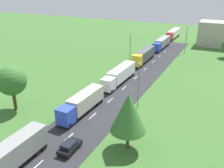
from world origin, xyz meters
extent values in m
cube|color=#2B2B30|center=(0.00, 24.50, 0.03)|extent=(10.00, 140.00, 0.06)
cube|color=white|center=(0.00, 15.69, 0.07)|extent=(0.16, 2.40, 0.01)
cube|color=white|center=(0.00, 22.95, 0.07)|extent=(0.16, 2.40, 0.01)
cube|color=white|center=(0.00, 30.38, 0.07)|extent=(0.16, 2.40, 0.01)
cube|color=white|center=(0.00, 37.38, 0.07)|extent=(0.16, 2.40, 0.01)
cube|color=white|center=(0.00, 44.40, 0.07)|extent=(0.16, 2.40, 0.01)
cube|color=white|center=(0.00, 51.69, 0.07)|extent=(0.16, 2.40, 0.01)
cube|color=white|center=(0.00, 59.08, 0.07)|extent=(0.16, 2.40, 0.01)
cube|color=white|center=(0.00, 66.53, 0.07)|extent=(0.16, 2.40, 0.01)
cube|color=white|center=(0.00, 73.36, 0.07)|extent=(0.16, 2.40, 0.01)
cube|color=white|center=(0.00, 79.46, 0.07)|extent=(0.16, 2.40, 0.01)
cube|color=gray|center=(-2.41, 14.22, 2.30)|extent=(2.52, 10.83, 2.89)
cube|color=black|center=(-2.41, 14.22, 0.66)|extent=(0.92, 10.29, 0.24)
cylinder|color=black|center=(-1.35, 17.47, 0.56)|extent=(0.35, 1.00, 1.00)
cylinder|color=black|center=(-3.45, 17.47, 0.56)|extent=(0.35, 1.00, 1.00)
cylinder|color=black|center=(-1.35, 18.77, 0.56)|extent=(0.35, 1.00, 1.00)
cylinder|color=black|center=(-3.45, 18.77, 0.56)|extent=(0.35, 1.00, 1.00)
cube|color=blue|center=(-2.30, 25.58, 1.94)|extent=(2.48, 2.53, 2.76)
cube|color=black|center=(-2.32, 24.39, 2.44)|extent=(2.10, 0.14, 1.21)
cube|color=beige|center=(-2.20, 31.72, 2.23)|extent=(2.65, 9.13, 2.74)
cube|color=black|center=(-2.20, 31.72, 0.66)|extent=(1.04, 8.65, 0.24)
cylinder|color=black|center=(-1.26, 24.94, 0.56)|extent=(0.37, 1.01, 1.00)
cylinder|color=black|center=(-3.36, 24.97, 0.56)|extent=(0.37, 1.01, 1.00)
cylinder|color=black|center=(-1.11, 34.43, 0.56)|extent=(0.37, 1.01, 1.00)
cylinder|color=black|center=(-3.20, 34.47, 0.56)|extent=(0.37, 1.01, 1.00)
cylinder|color=black|center=(-1.09, 35.52, 0.56)|extent=(0.37, 1.01, 1.00)
cylinder|color=black|center=(-3.19, 35.56, 0.56)|extent=(0.37, 1.01, 1.00)
cube|color=white|center=(-2.24, 40.93, 1.87)|extent=(2.47, 2.81, 2.62)
cube|color=black|center=(-2.26, 39.60, 2.34)|extent=(2.10, 0.12, 1.15)
cube|color=white|center=(-2.17, 48.03, 2.25)|extent=(2.61, 10.74, 2.77)
cube|color=black|center=(-2.17, 48.03, 0.66)|extent=(1.00, 10.19, 0.24)
cylinder|color=black|center=(-1.20, 40.22, 0.56)|extent=(0.36, 1.00, 1.00)
cylinder|color=black|center=(-3.30, 40.24, 0.56)|extent=(0.36, 1.00, 1.00)
cylinder|color=black|center=(-1.09, 51.24, 0.56)|extent=(0.36, 1.00, 1.00)
cylinder|color=black|center=(-3.19, 51.26, 0.56)|extent=(0.36, 1.00, 1.00)
cylinder|color=black|center=(-1.07, 52.52, 0.56)|extent=(0.36, 1.00, 1.00)
cylinder|color=black|center=(-3.17, 52.54, 0.56)|extent=(0.36, 1.00, 1.00)
cube|color=yellow|center=(-2.48, 59.14, 2.10)|extent=(2.46, 2.39, 3.09)
cube|color=black|center=(-2.47, 58.01, 2.66)|extent=(2.10, 0.12, 1.36)
cube|color=#4C5156|center=(-2.53, 66.15, 2.26)|extent=(2.58, 10.96, 2.80)
cube|color=black|center=(-2.53, 66.15, 0.66)|extent=(0.98, 10.40, 0.24)
cylinder|color=black|center=(-1.43, 58.55, 0.56)|extent=(0.36, 1.00, 1.00)
cylinder|color=black|center=(-3.53, 58.54, 0.56)|extent=(0.36, 1.00, 1.00)
cylinder|color=black|center=(-1.51, 69.44, 0.56)|extent=(0.36, 1.00, 1.00)
cylinder|color=black|center=(-3.61, 69.42, 0.56)|extent=(0.36, 1.00, 1.00)
cylinder|color=black|center=(-1.52, 70.75, 0.56)|extent=(0.36, 1.00, 1.00)
cylinder|color=black|center=(-3.62, 70.73, 0.56)|extent=(0.36, 1.00, 1.00)
cube|color=blue|center=(-2.34, 77.09, 1.87)|extent=(2.47, 2.41, 2.61)
cube|color=black|center=(-2.35, 75.96, 2.34)|extent=(2.10, 0.13, 1.15)
cube|color=gray|center=(-2.24, 84.28, 2.19)|extent=(2.65, 11.34, 2.65)
cube|color=black|center=(-2.24, 84.28, 0.66)|extent=(1.05, 10.75, 0.24)
cylinder|color=black|center=(-1.30, 76.48, 0.56)|extent=(0.36, 1.00, 1.00)
cylinder|color=black|center=(-3.40, 76.51, 0.56)|extent=(0.36, 1.00, 1.00)
cylinder|color=black|center=(-1.14, 87.65, 0.56)|extent=(0.36, 1.00, 1.00)
cylinder|color=black|center=(-3.24, 87.68, 0.56)|extent=(0.36, 1.00, 1.00)
cylinder|color=black|center=(-1.12, 89.01, 0.56)|extent=(0.36, 1.00, 1.00)
cylinder|color=black|center=(-3.22, 89.04, 0.56)|extent=(0.36, 1.00, 1.00)
cube|color=red|center=(-2.48, 95.03, 2.02)|extent=(2.44, 2.34, 2.92)
cube|color=black|center=(-2.48, 93.92, 2.55)|extent=(2.10, 0.10, 1.29)
cube|color=white|center=(-2.49, 102.53, 2.18)|extent=(2.52, 11.97, 2.64)
cube|color=black|center=(-2.49, 102.53, 0.66)|extent=(0.92, 11.37, 0.24)
cylinder|color=black|center=(-1.43, 94.45, 0.56)|extent=(0.35, 1.00, 1.00)
cylinder|color=black|center=(-3.53, 94.44, 0.56)|extent=(0.35, 1.00, 1.00)
cylinder|color=black|center=(-1.45, 106.12, 0.56)|extent=(0.35, 1.00, 1.00)
cylinder|color=black|center=(-3.55, 106.11, 0.56)|extent=(0.35, 1.00, 1.00)
cylinder|color=black|center=(-1.45, 107.55, 0.56)|extent=(0.35, 1.00, 1.00)
cylinder|color=black|center=(-3.55, 107.55, 0.56)|extent=(0.35, 1.00, 1.00)
cube|color=black|center=(2.10, 20.20, 0.68)|extent=(1.90, 3.95, 0.60)
cube|color=black|center=(2.10, 20.01, 1.26)|extent=(1.58, 2.22, 0.58)
cylinder|color=black|center=(1.26, 21.52, 0.38)|extent=(0.23, 0.64, 0.64)
cylinder|color=black|center=(2.90, 21.55, 0.38)|extent=(0.23, 0.64, 0.64)
cylinder|color=black|center=(1.30, 18.86, 0.38)|extent=(0.23, 0.64, 0.64)
cylinder|color=black|center=(2.94, 18.88, 0.38)|extent=(0.23, 0.64, 0.64)
cylinder|color=slate|center=(5.97, 37.01, 4.28)|extent=(0.18, 0.18, 8.56)
sphere|color=silver|center=(5.97, 37.01, 8.68)|extent=(0.36, 0.36, 0.36)
cylinder|color=slate|center=(-5.97, 62.52, 4.19)|extent=(0.18, 0.18, 8.38)
sphere|color=silver|center=(-5.97, 62.52, 8.50)|extent=(0.36, 0.36, 0.36)
cylinder|color=slate|center=(6.32, 80.64, 4.41)|extent=(0.18, 0.18, 8.82)
sphere|color=silver|center=(6.32, 80.64, 8.94)|extent=(0.36, 0.36, 0.36)
cylinder|color=#513823|center=(9.14, 24.39, 1.50)|extent=(0.47, 0.47, 3.00)
cone|color=#38702D|center=(9.14, 24.39, 5.78)|extent=(5.06, 5.06, 5.57)
cylinder|color=#513823|center=(-14.25, 26.34, 1.88)|extent=(0.62, 0.62, 3.77)
sphere|color=#38702D|center=(-14.25, 26.34, 5.80)|extent=(5.43, 5.43, 5.43)
cube|color=#B2A899|center=(14.72, 95.52, 4.37)|extent=(13.04, 8.40, 8.73)
camera|label=1|loc=(20.45, -4.18, 22.46)|focal=41.05mm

